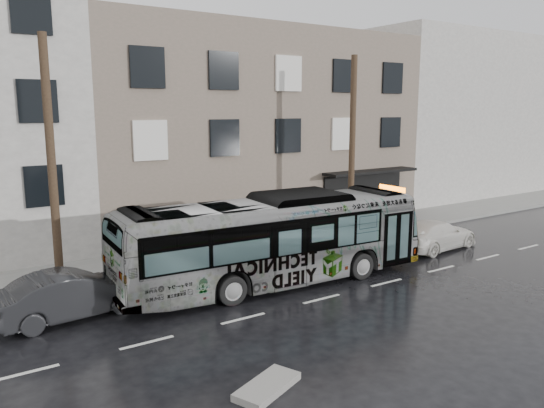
# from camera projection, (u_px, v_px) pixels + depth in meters

# --- Properties ---
(ground) EXTENTS (120.00, 120.00, 0.00)m
(ground) POSITION_uv_depth(u_px,v_px,m) (281.00, 280.00, 20.71)
(ground) COLOR black
(ground) RESTS_ON ground
(sidewalk) EXTENTS (90.00, 3.60, 0.15)m
(sidewalk) POSITION_uv_depth(u_px,v_px,m) (222.00, 251.00, 24.72)
(sidewalk) COLOR gray
(sidewalk) RESTS_ON ground
(building_taupe) EXTENTS (20.00, 12.00, 11.00)m
(building_taupe) POSITION_uv_depth(u_px,v_px,m) (232.00, 127.00, 32.87)
(building_taupe) COLOR gray
(building_taupe) RESTS_ON ground
(building_filler) EXTENTS (18.00, 12.00, 12.00)m
(building_filler) POSITION_uv_depth(u_px,v_px,m) (436.00, 116.00, 43.12)
(building_filler) COLOR beige
(building_filler) RESTS_ON ground
(utility_pole_front) EXTENTS (0.30, 0.30, 9.00)m
(utility_pole_front) POSITION_uv_depth(u_px,v_px,m) (352.00, 149.00, 26.13)
(utility_pole_front) COLOR #463523
(utility_pole_front) RESTS_ON sidewalk
(utility_pole_rear) EXTENTS (0.30, 0.30, 9.00)m
(utility_pole_rear) POSITION_uv_depth(u_px,v_px,m) (52.00, 166.00, 18.51)
(utility_pole_rear) COLOR #463523
(utility_pole_rear) RESTS_ON sidewalk
(sign_post) EXTENTS (0.06, 0.06, 2.40)m
(sign_post) POSITION_uv_depth(u_px,v_px,m) (366.00, 212.00, 27.31)
(sign_post) COLOR slate
(sign_post) RESTS_ON sidewalk
(bus) EXTENTS (12.45, 3.62, 3.43)m
(bus) POSITION_uv_depth(u_px,v_px,m) (273.00, 240.00, 20.03)
(bus) COLOR #B2B2B2
(bus) RESTS_ON ground
(white_sedan) EXTENTS (4.98, 2.40, 1.40)m
(white_sedan) POSITION_uv_depth(u_px,v_px,m) (435.00, 235.00, 25.20)
(white_sedan) COLOR silver
(white_sedan) RESTS_ON ground
(dark_sedan) EXTENTS (4.80, 2.06, 1.54)m
(dark_sedan) POSITION_uv_depth(u_px,v_px,m) (72.00, 295.00, 16.88)
(dark_sedan) COLOR black
(dark_sedan) RESTS_ON ground
(slush_pile) EXTENTS (1.97, 1.43, 0.18)m
(slush_pile) POSITION_uv_depth(u_px,v_px,m) (267.00, 387.00, 12.61)
(slush_pile) COLOR #A2A099
(slush_pile) RESTS_ON ground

